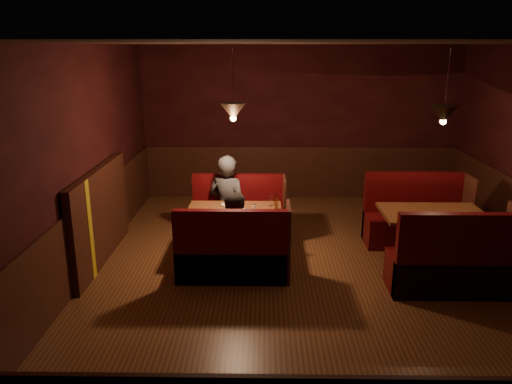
{
  "coord_description": "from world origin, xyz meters",
  "views": [
    {
      "loc": [
        -0.7,
        -5.99,
        2.87
      ],
      "look_at": [
        -0.8,
        0.55,
        0.95
      ],
      "focal_mm": 35.0,
      "sensor_mm": 36.0,
      "label": 1
    }
  ],
  "objects_px": {
    "second_table": "(432,226)",
    "diner_a": "(227,187)",
    "diner_b": "(238,222)",
    "second_bench_near": "(455,267)",
    "main_bench_near": "(234,257)",
    "main_bench_far": "(239,218)",
    "second_bench_far": "(415,222)",
    "main_table": "(235,220)"
  },
  "relations": [
    {
      "from": "main_bench_near",
      "to": "second_bench_near",
      "type": "distance_m",
      "value": 2.68
    },
    {
      "from": "second_bench_near",
      "to": "diner_a",
      "type": "relative_size",
      "value": 0.89
    },
    {
      "from": "main_table",
      "to": "diner_a",
      "type": "bearing_deg",
      "value": 103.15
    },
    {
      "from": "second_table",
      "to": "second_bench_far",
      "type": "distance_m",
      "value": 0.84
    },
    {
      "from": "second_table",
      "to": "diner_a",
      "type": "height_order",
      "value": "diner_a"
    },
    {
      "from": "main_bench_far",
      "to": "main_bench_near",
      "type": "distance_m",
      "value": 1.48
    },
    {
      "from": "main_bench_near",
      "to": "second_bench_near",
      "type": "xyz_separation_m",
      "value": [
        2.66,
        -0.33,
        0.03
      ]
    },
    {
      "from": "second_bench_far",
      "to": "diner_b",
      "type": "height_order",
      "value": "diner_b"
    },
    {
      "from": "second_table",
      "to": "main_bench_far",
      "type": "bearing_deg",
      "value": 159.14
    },
    {
      "from": "main_table",
      "to": "main_bench_far",
      "type": "xyz_separation_m",
      "value": [
        0.01,
        0.74,
        -0.23
      ]
    },
    {
      "from": "main_bench_far",
      "to": "main_bench_near",
      "type": "relative_size",
      "value": 1.0
    },
    {
      "from": "second_table",
      "to": "diner_b",
      "type": "relative_size",
      "value": 0.93
    },
    {
      "from": "main_table",
      "to": "diner_b",
      "type": "xyz_separation_m",
      "value": [
        0.06,
        -0.58,
        0.19
      ]
    },
    {
      "from": "main_bench_far",
      "to": "second_table",
      "type": "relative_size",
      "value": 1.06
    },
    {
      "from": "second_bench_far",
      "to": "main_table",
      "type": "bearing_deg",
      "value": -168.52
    },
    {
      "from": "main_table",
      "to": "diner_b",
      "type": "relative_size",
      "value": 0.9
    },
    {
      "from": "second_bench_far",
      "to": "second_table",
      "type": "bearing_deg",
      "value": -92.2
    },
    {
      "from": "second_bench_far",
      "to": "diner_a",
      "type": "xyz_separation_m",
      "value": [
        -2.83,
        0.12,
        0.5
      ]
    },
    {
      "from": "diner_b",
      "to": "second_bench_far",
      "type": "bearing_deg",
      "value": 4.41
    },
    {
      "from": "main_table",
      "to": "main_bench_far",
      "type": "bearing_deg",
      "value": 88.84
    },
    {
      "from": "second_table",
      "to": "diner_a",
      "type": "xyz_separation_m",
      "value": [
        -2.8,
        0.93,
        0.27
      ]
    },
    {
      "from": "main_table",
      "to": "diner_b",
      "type": "distance_m",
      "value": 0.62
    },
    {
      "from": "main_bench_far",
      "to": "second_bench_near",
      "type": "distance_m",
      "value": 3.21
    },
    {
      "from": "main_bench_far",
      "to": "diner_a",
      "type": "relative_size",
      "value": 0.86
    },
    {
      "from": "diner_a",
      "to": "second_table",
      "type": "bearing_deg",
      "value": -176.36
    },
    {
      "from": "second_bench_far",
      "to": "diner_b",
      "type": "bearing_deg",
      "value": -156.66
    },
    {
      "from": "second_bench_near",
      "to": "main_bench_near",
      "type": "bearing_deg",
      "value": 172.99
    },
    {
      "from": "second_table",
      "to": "diner_b",
      "type": "distance_m",
      "value": 2.6
    },
    {
      "from": "diner_a",
      "to": "main_bench_near",
      "type": "bearing_deg",
      "value": 118.86
    },
    {
      "from": "main_bench_near",
      "to": "diner_a",
      "type": "relative_size",
      "value": 0.86
    },
    {
      "from": "main_table",
      "to": "second_table",
      "type": "height_order",
      "value": "main_table"
    },
    {
      "from": "second_bench_near",
      "to": "second_bench_far",
      "type": "bearing_deg",
      "value": 90.0
    },
    {
      "from": "second_bench_near",
      "to": "diner_a",
      "type": "bearing_deg",
      "value": 148.54
    },
    {
      "from": "main_bench_far",
      "to": "second_table",
      "type": "bearing_deg",
      "value": -20.86
    },
    {
      "from": "main_bench_far",
      "to": "second_bench_far",
      "type": "distance_m",
      "value": 2.67
    },
    {
      "from": "main_table",
      "to": "diner_a",
      "type": "height_order",
      "value": "diner_a"
    },
    {
      "from": "main_table",
      "to": "second_bench_far",
      "type": "relative_size",
      "value": 0.87
    },
    {
      "from": "main_bench_near",
      "to": "second_table",
      "type": "distance_m",
      "value": 2.68
    },
    {
      "from": "second_bench_far",
      "to": "diner_a",
      "type": "height_order",
      "value": "diner_a"
    },
    {
      "from": "second_table",
      "to": "second_bench_far",
      "type": "relative_size",
      "value": 0.9
    },
    {
      "from": "main_bench_far",
      "to": "main_bench_near",
      "type": "bearing_deg",
      "value": -90.0
    },
    {
      "from": "main_bench_far",
      "to": "diner_b",
      "type": "distance_m",
      "value": 1.39
    }
  ]
}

